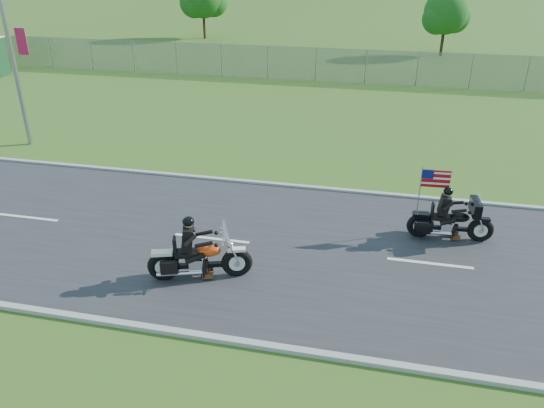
# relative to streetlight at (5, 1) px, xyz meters

# --- Properties ---
(ground) EXTENTS (420.00, 420.00, 0.00)m
(ground) POSITION_rel_streetlight_xyz_m (11.98, -6.22, -5.64)
(ground) COLOR #3A5C1C
(ground) RESTS_ON ground
(road) EXTENTS (120.00, 8.00, 0.04)m
(road) POSITION_rel_streetlight_xyz_m (11.98, -6.22, -5.62)
(road) COLOR #28282B
(road) RESTS_ON ground
(curb_north) EXTENTS (120.00, 0.18, 0.12)m
(curb_north) POSITION_rel_streetlight_xyz_m (11.98, -2.17, -5.59)
(curb_north) COLOR #9E9B93
(curb_north) RESTS_ON ground
(curb_south) EXTENTS (120.00, 0.18, 0.12)m
(curb_south) POSITION_rel_streetlight_xyz_m (11.98, -10.27, -5.59)
(curb_south) COLOR #9E9B93
(curb_south) RESTS_ON ground
(fence) EXTENTS (60.00, 0.03, 2.00)m
(fence) POSITION_rel_streetlight_xyz_m (6.98, 13.78, -4.64)
(fence) COLOR gray
(fence) RESTS_ON ground
(streetlight) EXTENTS (0.90, 2.46, 10.00)m
(streetlight) POSITION_rel_streetlight_xyz_m (0.00, 0.00, 0.00)
(streetlight) COLOR gray
(streetlight) RESTS_ON ground
(tree_fence_near) EXTENTS (3.52, 3.28, 4.75)m
(tree_fence_near) POSITION_rel_streetlight_xyz_m (18.03, 23.82, -2.67)
(tree_fence_near) COLOR #382316
(tree_fence_near) RESTS_ON ground
(motorcycle_lead) EXTENTS (2.54, 1.17, 1.76)m
(motorcycle_lead) POSITION_rel_streetlight_xyz_m (10.29, -8.12, -5.09)
(motorcycle_lead) COLOR black
(motorcycle_lead) RESTS_ON ground
(motorcycle_follow) EXTENTS (2.39, 0.79, 2.00)m
(motorcycle_follow) POSITION_rel_streetlight_xyz_m (16.54, -4.71, -5.09)
(motorcycle_follow) COLOR black
(motorcycle_follow) RESTS_ON ground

